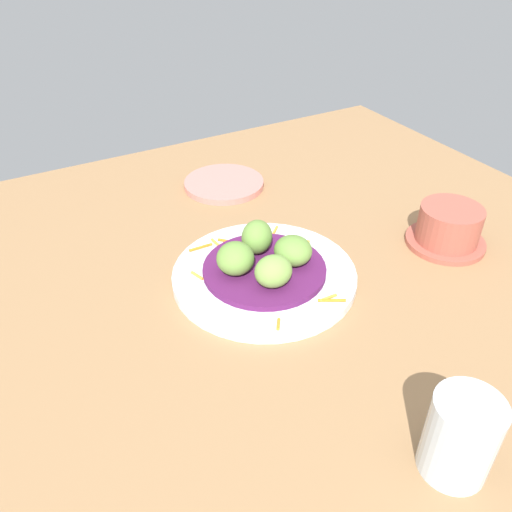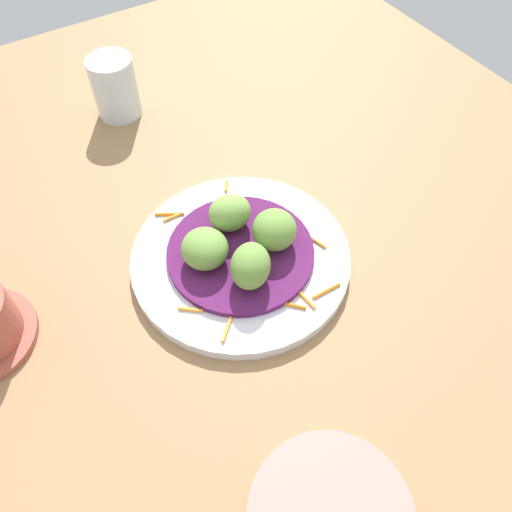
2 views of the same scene
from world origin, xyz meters
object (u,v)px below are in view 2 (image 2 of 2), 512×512
Objects in this scene: guac_scoop_left at (230,213)px; guac_scoop_back at (274,230)px; water_glass at (116,87)px; guac_scoop_right at (251,266)px; guac_scoop_center at (205,249)px; main_plate at (241,258)px.

guac_scoop_back is (2.94, -4.85, 0.03)cm from guac_scoop_left.
guac_scoop_back is 34.49cm from water_glass.
guac_scoop_left and guac_scoop_back have the same top height.
guac_scoop_back is 0.60× the size of water_glass.
guac_scoop_right is 0.62× the size of water_glass.
guac_scoop_back is (4.85, 2.94, -0.14)cm from guac_scoop_right.
water_glass is (-4.69, 34.17, -0.02)cm from guac_scoop_back.
guac_scoop_right is at bearing -148.76° from guac_scoop_back.
guac_scoop_right is (2.94, -4.85, 0.38)cm from guac_scoop_center.
main_plate is at bearing -13.76° from guac_scoop_center.
guac_scoop_right reaches higher than guac_scoop_left.
guac_scoop_right reaches higher than main_plate.
main_plate is 4.69× the size of guac_scoop_right.
guac_scoop_left is (0.95, 3.90, 3.63)cm from main_plate.
guac_scoop_left reaches higher than main_plate.
guac_scoop_right is 5.68cm from guac_scoop_back.
guac_scoop_back is at bearing -58.76° from guac_scoop_left.
guac_scoop_back reaches higher than main_plate.
water_glass is at bearing 84.49° from guac_scoop_center.
guac_scoop_left is 0.93× the size of guac_scoop_center.
guac_scoop_center is 8.03cm from guac_scoop_back.
water_glass reaches higher than main_plate.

